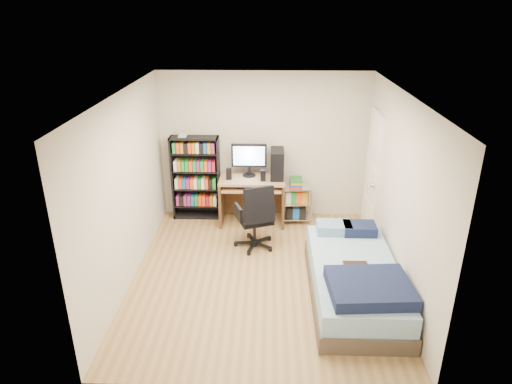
{
  "coord_description": "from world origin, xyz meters",
  "views": [
    {
      "loc": [
        0.1,
        -5.39,
        3.52
      ],
      "look_at": [
        -0.08,
        0.4,
        1.08
      ],
      "focal_mm": 32.0,
      "sensor_mm": 36.0,
      "label": 1
    }
  ],
  "objects_px": {
    "computer_desk": "(259,181)",
    "office_chair": "(256,228)",
    "media_shelf": "(196,177)",
    "bed": "(355,279)"
  },
  "relations": [
    {
      "from": "computer_desk",
      "to": "office_chair",
      "type": "distance_m",
      "value": 1.0
    },
    {
      "from": "office_chair",
      "to": "media_shelf",
      "type": "bearing_deg",
      "value": 114.07
    },
    {
      "from": "media_shelf",
      "to": "office_chair",
      "type": "relative_size",
      "value": 1.43
    },
    {
      "from": "computer_desk",
      "to": "bed",
      "type": "xyz_separation_m",
      "value": [
        1.27,
        -2.17,
        -0.46
      ]
    },
    {
      "from": "computer_desk",
      "to": "bed",
      "type": "relative_size",
      "value": 0.63
    },
    {
      "from": "computer_desk",
      "to": "office_chair",
      "type": "xyz_separation_m",
      "value": [
        -0.02,
        -0.92,
        -0.4
      ]
    },
    {
      "from": "computer_desk",
      "to": "bed",
      "type": "height_order",
      "value": "computer_desk"
    },
    {
      "from": "media_shelf",
      "to": "office_chair",
      "type": "xyz_separation_m",
      "value": [
        1.05,
        -1.06,
        -0.41
      ]
    },
    {
      "from": "office_chair",
      "to": "bed",
      "type": "bearing_deg",
      "value": -64.74
    },
    {
      "from": "office_chair",
      "to": "bed",
      "type": "height_order",
      "value": "office_chair"
    }
  ]
}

